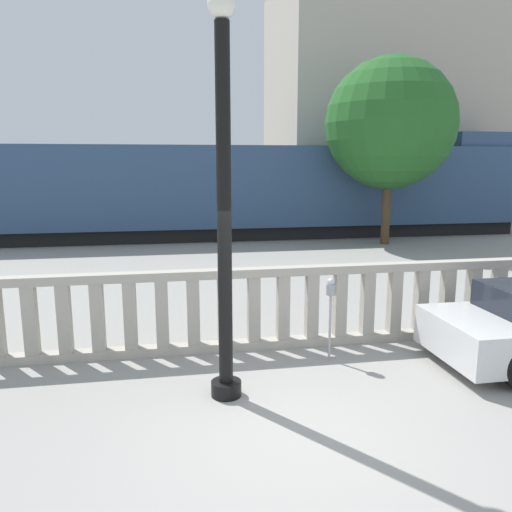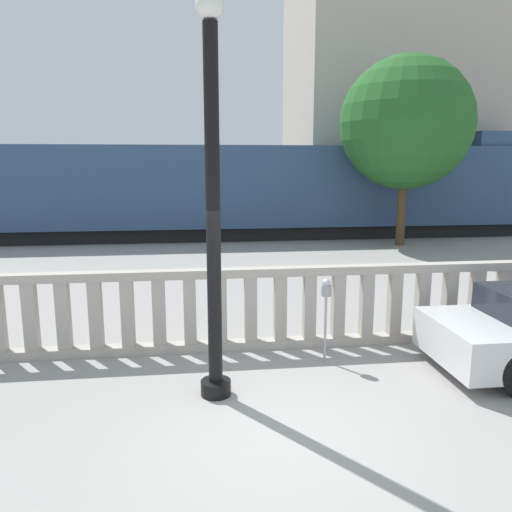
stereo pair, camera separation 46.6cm
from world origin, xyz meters
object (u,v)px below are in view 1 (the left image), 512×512
(parking_meter, at_px, (331,296))
(tree_left, at_px, (390,124))
(train_near, at_px, (203,191))
(lamppost, at_px, (224,206))

(parking_meter, bearing_deg, tree_left, 61.66)
(train_near, relative_size, tree_left, 4.00)
(lamppost, height_order, tree_left, tree_left)
(tree_left, bearing_deg, train_near, 158.13)
(lamppost, xyz_separation_m, parking_meter, (1.75, 0.92, -1.50))
(train_near, height_order, tree_left, tree_left)
(parking_meter, bearing_deg, lamppost, -152.21)
(lamppost, relative_size, tree_left, 0.74)
(tree_left, bearing_deg, lamppost, -122.97)
(train_near, bearing_deg, tree_left, -21.87)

